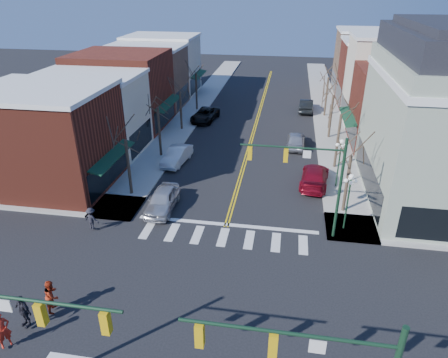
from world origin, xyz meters
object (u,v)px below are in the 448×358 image
at_px(lamppost_corner, 349,193).
at_px(pedestrian_red_b, 52,295).
at_px(car_right_far, 306,105).
at_px(pedestrian_dark_a, 23,311).
at_px(car_left_near, 163,200).
at_px(pedestrian_dark_b, 91,219).
at_px(car_left_mid, 177,156).
at_px(car_right_mid, 296,140).
at_px(car_left_far, 205,115).
at_px(lamppost_midblock, 340,155).
at_px(pedestrian_red_a, 2,330).
at_px(car_right_near, 315,176).

bearing_deg(lamppost_corner, pedestrian_red_b, -146.58).
height_order(car_right_far, pedestrian_dark_a, pedestrian_dark_a).
height_order(car_left_near, pedestrian_dark_b, pedestrian_dark_b).
height_order(car_left_mid, car_right_mid, car_right_mid).
height_order(lamppost_corner, pedestrian_dark_b, lamppost_corner).
bearing_deg(pedestrian_red_b, car_left_far, -12.81).
bearing_deg(lamppost_corner, car_left_near, 177.20).
height_order(lamppost_midblock, pedestrian_red_b, lamppost_midblock).
distance_m(lamppost_corner, pedestrian_red_a, 21.35).
height_order(lamppost_corner, car_right_mid, lamppost_corner).
height_order(car_right_mid, pedestrian_red_a, pedestrian_red_a).
bearing_deg(car_right_far, lamppost_midblock, 97.98).
relative_size(lamppost_corner, pedestrian_dark_a, 2.31).
bearing_deg(car_right_far, car_left_near, 70.35).
bearing_deg(car_right_far, car_left_far, 28.22).
bearing_deg(car_left_far, pedestrian_dark_a, -86.76).
distance_m(lamppost_corner, lamppost_midblock, 6.50).
relative_size(car_left_near, car_left_far, 0.88).
distance_m(lamppost_midblock, pedestrian_red_b, 23.27).
bearing_deg(pedestrian_dark_b, car_left_far, -86.27).
bearing_deg(pedestrian_red_b, lamppost_corner, -67.23).
height_order(car_left_mid, car_right_far, car_right_far).
bearing_deg(pedestrian_dark_b, pedestrian_red_a, 102.64).
bearing_deg(lamppost_corner, car_left_far, 123.21).
relative_size(lamppost_midblock, car_right_near, 0.79).
bearing_deg(car_right_mid, pedestrian_red_b, 66.13).
xyz_separation_m(lamppost_corner, car_left_mid, (-14.60, 9.19, -2.20)).
bearing_deg(pedestrian_red_b, car_right_mid, -36.49).
height_order(car_left_far, pedestrian_dark_a, pedestrian_dark_a).
bearing_deg(car_left_mid, car_left_far, 97.38).
xyz_separation_m(car_left_near, pedestrian_dark_b, (-3.97, -3.61, 0.16)).
bearing_deg(pedestrian_red_a, lamppost_midblock, -4.91).
xyz_separation_m(car_left_far, car_right_far, (12.49, 6.03, 0.06)).
distance_m(car_right_mid, pedestrian_dark_a, 29.99).
relative_size(lamppost_midblock, pedestrian_red_b, 2.32).
bearing_deg(pedestrian_red_a, pedestrian_dark_a, 27.64).
distance_m(lamppost_corner, pedestrian_dark_a, 20.43).
xyz_separation_m(lamppost_midblock, car_right_near, (-1.80, 0.20, -2.17)).
relative_size(lamppost_midblock, pedestrian_dark_a, 2.31).
bearing_deg(car_left_mid, pedestrian_dark_b, -95.28).
height_order(car_left_far, pedestrian_red_b, pedestrian_red_b).
xyz_separation_m(pedestrian_red_a, pedestrian_dark_a, (0.19, 1.30, -0.04)).
bearing_deg(pedestrian_red_a, car_right_mid, 10.46).
xyz_separation_m(lamppost_corner, car_right_far, (-2.11, 28.34, -2.14)).
bearing_deg(pedestrian_red_b, car_right_near, -49.94).
height_order(car_left_far, pedestrian_red_a, pedestrian_red_a).
bearing_deg(car_left_mid, car_right_mid, 35.69).
bearing_deg(car_right_near, car_right_mid, -72.65).
height_order(lamppost_midblock, pedestrian_red_a, lamppost_midblock).
relative_size(car_right_mid, pedestrian_dark_b, 2.84).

